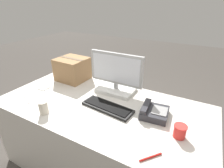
# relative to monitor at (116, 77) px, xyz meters

# --- Properties ---
(ground_plane) EXTENTS (12.00, 12.00, 0.00)m
(ground_plane) POSITION_rel_monitor_xyz_m (0.01, -0.27, -0.88)
(ground_plane) COLOR #47423D
(office_desk) EXTENTS (1.80, 0.90, 0.72)m
(office_desk) POSITION_rel_monitor_xyz_m (0.01, -0.27, -0.52)
(office_desk) COLOR beige
(office_desk) RESTS_ON ground_plane
(monitor) EXTENTS (0.52, 0.24, 0.38)m
(monitor) POSITION_rel_monitor_xyz_m (0.00, 0.00, 0.00)
(monitor) COLOR white
(monitor) RESTS_ON office_desk
(keyboard) EXTENTS (0.45, 0.19, 0.03)m
(keyboard) POSITION_rel_monitor_xyz_m (0.08, -0.30, -0.14)
(keyboard) COLOR black
(keyboard) RESTS_ON office_desk
(desk_phone) EXTENTS (0.22, 0.23, 0.08)m
(desk_phone) POSITION_rel_monitor_xyz_m (0.44, -0.21, -0.12)
(desk_phone) COLOR #2D2D33
(desk_phone) RESTS_ON office_desk
(paper_cup_left) EXTENTS (0.08, 0.08, 0.10)m
(paper_cup_left) POSITION_rel_monitor_xyz_m (-0.32, -0.60, -0.10)
(paper_cup_left) COLOR beige
(paper_cup_left) RESTS_ON office_desk
(paper_cup_right) EXTENTS (0.08, 0.08, 0.09)m
(paper_cup_right) POSITION_rel_monitor_xyz_m (0.66, -0.36, -0.11)
(paper_cup_right) COLOR red
(paper_cup_right) RESTS_ON office_desk
(spoon) EXTENTS (0.16, 0.07, 0.00)m
(spoon) POSITION_rel_monitor_xyz_m (-0.59, -0.54, -0.15)
(spoon) COLOR silver
(spoon) RESTS_ON office_desk
(cardboard_box) EXTENTS (0.32, 0.30, 0.24)m
(cardboard_box) POSITION_rel_monitor_xyz_m (-0.55, 0.02, -0.03)
(cardboard_box) COLOR #9E754C
(cardboard_box) RESTS_ON office_desk
(pen_marker) EXTENTS (0.10, 0.12, 0.01)m
(pen_marker) POSITION_rel_monitor_xyz_m (0.55, -0.61, -0.15)
(pen_marker) COLOR red
(pen_marker) RESTS_ON office_desk
(sticky_note_pad) EXTENTS (0.09, 0.09, 0.01)m
(sticky_note_pad) POSITION_rel_monitor_xyz_m (-0.66, -0.30, -0.15)
(sticky_note_pad) COLOR silver
(sticky_note_pad) RESTS_ON office_desk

